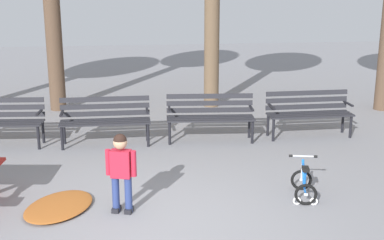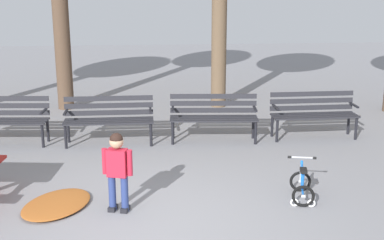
% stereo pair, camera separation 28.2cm
% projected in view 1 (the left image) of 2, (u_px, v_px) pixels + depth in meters
% --- Properties ---
extents(ground, '(36.00, 36.00, 0.00)m').
position_uv_depth(ground, '(154.00, 228.00, 6.32)').
color(ground, gray).
extents(park_bench_left, '(1.60, 0.46, 0.85)m').
position_uv_depth(park_bench_left, '(105.00, 117.00, 9.38)').
color(park_bench_left, '#232328').
rests_on(park_bench_left, ground).
extents(park_bench_right, '(1.63, 0.58, 0.85)m').
position_uv_depth(park_bench_right, '(210.00, 113.00, 9.62)').
color(park_bench_right, '#232328').
rests_on(park_bench_right, ground).
extents(park_bench_far_right, '(1.61, 0.48, 0.85)m').
position_uv_depth(park_bench_far_right, '(309.00, 110.00, 9.89)').
color(park_bench_far_right, '#232328').
rests_on(park_bench_far_right, ground).
extents(child_standing, '(0.39, 0.23, 1.05)m').
position_uv_depth(child_standing, '(121.00, 167.00, 6.59)').
color(child_standing, navy).
rests_on(child_standing, ground).
extents(kids_bicycle, '(0.46, 0.61, 0.54)m').
position_uv_depth(kids_bicycle, '(304.00, 184.00, 7.15)').
color(kids_bicycle, black).
rests_on(kids_bicycle, ground).
extents(leaf_pile, '(1.17, 1.33, 0.07)m').
position_uv_depth(leaf_pile, '(59.00, 206.00, 6.84)').
color(leaf_pile, '#9E5623').
rests_on(leaf_pile, ground).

